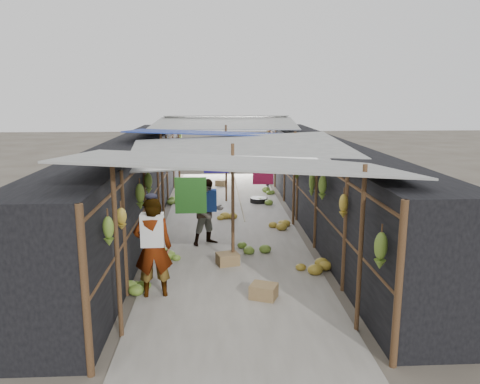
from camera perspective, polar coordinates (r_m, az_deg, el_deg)
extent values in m
plane|color=#6B6356|center=(7.48, 0.06, -16.83)|extent=(80.00, 80.00, 0.00)
cube|color=#9E998E|center=(13.54, -1.42, -3.50)|extent=(3.60, 16.00, 0.02)
cube|color=black|center=(13.48, -13.00, 1.10)|extent=(1.40, 15.00, 2.30)
cube|color=black|center=(13.63, 9.98, 1.34)|extent=(1.40, 15.00, 2.30)
cube|color=#977C4D|center=(10.09, -1.51, -8.20)|extent=(0.53, 0.47, 0.27)
cube|color=#977C4D|center=(8.53, 2.90, -12.04)|extent=(0.56, 0.51, 0.27)
cube|color=#977C4D|center=(18.59, -2.32, 1.08)|extent=(0.48, 0.45, 0.25)
cylinder|color=black|center=(15.76, 2.31, -1.01)|extent=(0.60, 0.60, 0.18)
imported|color=silver|center=(8.48, -10.55, -6.70)|extent=(0.72, 0.52, 1.84)
imported|color=#1E4F96|center=(11.27, -3.87, -2.46)|extent=(0.99, 0.91, 1.62)
imported|color=#524C47|center=(17.48, 3.33, 1.39)|extent=(0.38, 0.59, 0.86)
cylinder|color=brown|center=(7.09, -14.75, -7.40)|extent=(0.07, 0.07, 2.60)
cylinder|color=brown|center=(7.27, 14.49, -6.91)|extent=(0.07, 0.07, 2.60)
cylinder|color=brown|center=(9.83, -0.88, -1.63)|extent=(0.07, 0.07, 2.60)
cylinder|color=brown|center=(12.84, -9.44, 1.40)|extent=(0.07, 0.07, 2.60)
cylinder|color=brown|center=(12.94, 6.61, 1.56)|extent=(0.07, 0.07, 2.60)
cylinder|color=brown|center=(15.72, -1.71, 3.45)|extent=(0.07, 0.07, 2.60)
cylinder|color=brown|center=(18.75, -7.45, 4.72)|extent=(0.07, 0.07, 2.60)
cylinder|color=brown|center=(18.82, 3.58, 4.82)|extent=(0.07, 0.07, 2.60)
cube|color=#9C9B96|center=(7.64, -0.34, 3.65)|extent=(5.21, 3.19, 0.52)
cube|color=#9C9B96|center=(10.84, -0.08, 5.27)|extent=(5.23, 3.73, 0.50)
cube|color=navy|center=(14.10, -2.00, 7.19)|extent=(5.40, 3.60, 0.41)
cube|color=#9C9B96|center=(17.39, -1.87, 8.40)|extent=(5.37, 3.66, 0.27)
cube|color=#9C9B96|center=(19.78, -1.73, 9.10)|extent=(5.00, 1.99, 0.24)
cylinder|color=brown|center=(13.25, -10.18, 4.97)|extent=(0.06, 15.00, 0.06)
cylinder|color=brown|center=(13.35, 7.18, 5.12)|extent=(0.06, 15.00, 0.06)
cylinder|color=gray|center=(13.15, -1.47, 5.11)|extent=(0.02, 15.00, 0.02)
cube|color=#A51944|center=(11.29, 2.83, 2.44)|extent=(0.50, 0.03, 0.60)
cube|color=#205395|center=(17.26, -3.01, 5.70)|extent=(0.65, 0.03, 0.60)
cube|color=#296822|center=(8.94, -6.03, -0.42)|extent=(0.60, 0.03, 0.70)
cube|color=#241797|center=(12.95, -2.88, 3.65)|extent=(0.70, 0.03, 0.60)
cube|color=white|center=(16.14, 0.08, 5.38)|extent=(0.60, 0.03, 0.55)
ellipsoid|color=olive|center=(6.89, -15.74, -4.63)|extent=(0.16, 0.14, 0.44)
ellipsoid|color=olive|center=(7.77, -14.27, -3.19)|extent=(0.17, 0.15, 0.37)
ellipsoid|color=olive|center=(9.62, -12.09, -0.55)|extent=(0.18, 0.16, 0.54)
ellipsoid|color=olive|center=(10.78, -11.11, 1.04)|extent=(0.18, 0.15, 0.49)
ellipsoid|color=olive|center=(12.90, -9.81, 3.60)|extent=(0.14, 0.12, 0.37)
ellipsoid|color=olive|center=(14.38, -9.12, 4.32)|extent=(0.16, 0.14, 0.48)
ellipsoid|color=olive|center=(15.81, -8.57, 4.84)|extent=(0.15, 0.13, 0.57)
ellipsoid|color=olive|center=(17.32, -8.09, 5.13)|extent=(0.19, 0.16, 0.47)
ellipsoid|color=olive|center=(18.80, -7.70, 5.55)|extent=(0.14, 0.12, 0.56)
ellipsoid|color=olive|center=(20.30, -7.37, 6.57)|extent=(0.19, 0.16, 0.53)
ellipsoid|color=olive|center=(6.69, 16.76, -6.87)|extent=(0.18, 0.16, 0.53)
ellipsoid|color=olive|center=(8.39, 12.51, -1.69)|extent=(0.16, 0.14, 0.44)
ellipsoid|color=olive|center=(9.94, 10.02, 0.50)|extent=(0.18, 0.15, 0.54)
ellipsoid|color=olive|center=(11.00, 8.75, 0.92)|extent=(0.14, 0.12, 0.57)
ellipsoid|color=olive|center=(13.00, 6.92, 2.57)|extent=(0.18, 0.15, 0.50)
ellipsoid|color=olive|center=(14.15, 6.10, 3.76)|extent=(0.16, 0.14, 0.60)
ellipsoid|color=olive|center=(15.83, 5.13, 4.72)|extent=(0.19, 0.16, 0.37)
ellipsoid|color=olive|center=(17.25, 4.45, 5.12)|extent=(0.15, 0.12, 0.43)
ellipsoid|color=olive|center=(18.31, 4.02, 5.53)|extent=(0.18, 0.15, 0.55)
ellipsoid|color=olive|center=(20.35, 3.31, 6.79)|extent=(0.19, 0.16, 0.38)
ellipsoid|color=olive|center=(10.87, 1.49, -6.59)|extent=(0.62, 0.53, 0.31)
ellipsoid|color=olive|center=(13.64, -1.94, -2.75)|extent=(0.64, 0.54, 0.32)
ellipsoid|color=olive|center=(17.24, 3.88, 0.28)|extent=(0.58, 0.50, 0.29)
ellipsoid|color=olive|center=(15.67, -7.78, -1.06)|extent=(0.49, 0.42, 0.25)
ellipsoid|color=olive|center=(15.44, 2.63, -1.11)|extent=(0.55, 0.47, 0.27)
ellipsoid|color=olive|center=(9.97, 8.93, -8.35)|extent=(0.69, 0.59, 0.35)
ellipsoid|color=olive|center=(12.77, 5.22, -3.81)|extent=(0.62, 0.52, 0.31)
ellipsoid|color=olive|center=(8.81, -11.75, -11.39)|extent=(0.61, 0.52, 0.30)
ellipsoid|color=olive|center=(10.61, -8.81, -7.42)|extent=(0.46, 0.39, 0.23)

